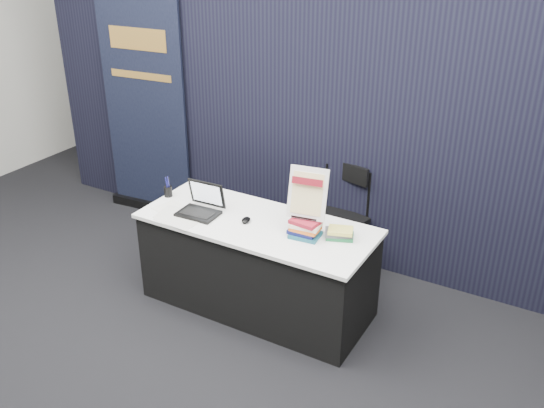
% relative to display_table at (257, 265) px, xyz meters
% --- Properties ---
extents(floor, '(8.00, 8.00, 0.00)m').
position_rel_display_table_xyz_m(floor, '(0.00, -0.55, -0.38)').
color(floor, black).
rests_on(floor, ground).
extents(wall_back, '(8.00, 0.02, 3.50)m').
position_rel_display_table_xyz_m(wall_back, '(0.00, 3.45, 1.37)').
color(wall_back, '#B8B6AE').
rests_on(wall_back, floor).
extents(drape_partition, '(6.00, 0.08, 2.40)m').
position_rel_display_table_xyz_m(drape_partition, '(0.00, 1.05, 0.82)').
color(drape_partition, black).
rests_on(drape_partition, floor).
extents(display_table, '(1.80, 0.75, 0.75)m').
position_rel_display_table_xyz_m(display_table, '(0.00, 0.00, 0.00)').
color(display_table, black).
rests_on(display_table, floor).
extents(laptop, '(0.32, 0.26, 0.24)m').
position_rel_display_table_xyz_m(laptop, '(-0.45, -0.08, 0.43)').
color(laptop, black).
rests_on(laptop, display_table).
extents(mouse, '(0.08, 0.11, 0.03)m').
position_rel_display_table_xyz_m(mouse, '(-0.07, -0.04, 0.39)').
color(mouse, black).
rests_on(mouse, display_table).
extents(brochure_left, '(0.35, 0.29, 0.00)m').
position_rel_display_table_xyz_m(brochure_left, '(-0.66, -0.15, 0.38)').
color(brochure_left, silver).
rests_on(brochure_left, display_table).
extents(brochure_mid, '(0.34, 0.25, 0.00)m').
position_rel_display_table_xyz_m(brochure_mid, '(-0.53, -0.26, 0.38)').
color(brochure_mid, silver).
rests_on(brochure_mid, display_table).
extents(brochure_right, '(0.36, 0.28, 0.00)m').
position_rel_display_table_xyz_m(brochure_right, '(-0.58, -0.20, 0.38)').
color(brochure_right, silver).
rests_on(brochure_right, display_table).
extents(pen_cup, '(0.08, 0.08, 0.09)m').
position_rel_display_table_xyz_m(pen_cup, '(-0.86, 0.03, 0.42)').
color(pen_cup, black).
rests_on(pen_cup, display_table).
extents(book_stack_tall, '(0.21, 0.16, 0.14)m').
position_rel_display_table_xyz_m(book_stack_tall, '(0.41, -0.01, 0.44)').
color(book_stack_tall, '#1A5466').
rests_on(book_stack_tall, display_table).
extents(book_stack_short, '(0.22, 0.20, 0.08)m').
position_rel_display_table_xyz_m(book_stack_short, '(0.64, 0.09, 0.41)').
color(book_stack_short, '#1B6839').
rests_on(book_stack_short, display_table).
extents(info_sign, '(0.29, 0.16, 0.38)m').
position_rel_display_table_xyz_m(info_sign, '(0.41, 0.02, 0.70)').
color(info_sign, black).
rests_on(info_sign, book_stack_tall).
extents(pullup_banner, '(0.98, 0.19, 2.29)m').
position_rel_display_table_xyz_m(pullup_banner, '(-1.84, 0.92, 0.64)').
color(pullup_banner, black).
rests_on(pullup_banner, floor).
extents(stacking_chair, '(0.50, 0.51, 0.93)m').
position_rel_display_table_xyz_m(stacking_chair, '(0.30, 0.85, 0.14)').
color(stacking_chair, black).
rests_on(stacking_chair, floor).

